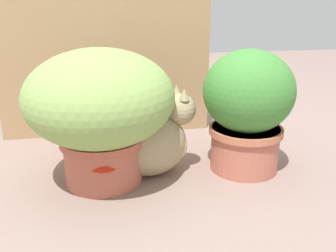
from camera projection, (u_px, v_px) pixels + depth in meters
ground_plane at (125, 186)px, 1.23m from camera, size 6.00×6.00×0.00m
cardboard_backdrop at (104, 41)px, 1.58m from camera, size 0.92×0.03×0.83m
grass_planter at (100, 107)px, 1.18m from camera, size 0.48×0.48×0.45m
leafy_planter at (247, 107)px, 1.28m from camera, size 0.31×0.31×0.43m
cat at (155, 141)px, 1.28m from camera, size 0.39×0.23×0.32m
mushroom_ornament_red at (104, 166)px, 1.14m from camera, size 0.09×0.09×0.14m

